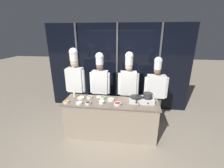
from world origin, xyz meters
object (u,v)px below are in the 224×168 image
object	(u,v)px
prep_bowl_rice	(102,102)
chef_head	(75,79)
prep_bowl_carrots	(66,102)
prep_bowl_mushrooms	(89,97)
prep_bowl_chicken	(111,100)
frying_pan	(136,96)
prep_bowl_chili_flakes	(118,104)
squeeze_bottle_oil	(74,94)
prep_bowl_shrimp	(98,97)
prep_bowl_noodles	(81,98)
stock_pot	(148,95)
prep_bowl_soy_glaze	(88,103)
prep_bowl_onion	(79,103)
serving_spoon_slotted	(97,101)
chef_pastry	(156,87)
chef_line	(128,82)
prep_bowl_scallions	(103,98)
portable_stove	(142,100)
chef_sous	(100,82)

from	to	relation	value
prep_bowl_rice	chef_head	bearing A→B (deg)	138.39
prep_bowl_carrots	prep_bowl_mushrooms	world-z (taller)	prep_bowl_mushrooms
prep_bowl_rice	prep_bowl_chicken	distance (m)	0.26
frying_pan	prep_bowl_mushrooms	xyz separation A→B (m)	(-1.12, 0.05, -0.11)
prep_bowl_carrots	prep_bowl_chicken	world-z (taller)	prep_bowl_carrots
prep_bowl_chili_flakes	prep_bowl_chicken	bearing A→B (deg)	130.92
squeeze_bottle_oil	prep_bowl_shrimp	xyz separation A→B (m)	(0.60, 0.04, -0.06)
prep_bowl_chicken	prep_bowl_noodles	size ratio (longest dim) A/B	0.98
stock_pot	prep_bowl_shrimp	xyz separation A→B (m)	(-1.17, 0.12, -0.16)
prep_bowl_soy_glaze	prep_bowl_onion	size ratio (longest dim) A/B	0.87
prep_bowl_mushrooms	serving_spoon_slotted	world-z (taller)	prep_bowl_mushrooms
prep_bowl_onion	chef_pastry	bearing A→B (deg)	28.16
chef_line	chef_head	bearing A→B (deg)	-0.53
prep_bowl_chili_flakes	prep_bowl_soy_glaze	distance (m)	0.66
prep_bowl_mushrooms	chef_line	size ratio (longest dim) A/B	0.07
prep_bowl_soy_glaze	squeeze_bottle_oil	bearing A→B (deg)	141.38
prep_bowl_chicken	squeeze_bottle_oil	bearing A→B (deg)	174.25
prep_bowl_scallions	chef_line	size ratio (longest dim) A/B	0.06
prep_bowl_carrots	prep_bowl_onion	size ratio (longest dim) A/B	0.88
squeeze_bottle_oil	prep_bowl_scallions	distance (m)	0.72
prep_bowl_chicken	chef_line	xyz separation A→B (m)	(0.38, 0.67, 0.22)
prep_bowl_scallions	prep_bowl_onion	world-z (taller)	prep_bowl_scallions
prep_bowl_carrots	prep_bowl_shrimp	world-z (taller)	prep_bowl_carrots
prep_bowl_carrots	chef_head	world-z (taller)	chef_head
prep_bowl_scallions	chef_pastry	distance (m)	1.48
stock_pot	squeeze_bottle_oil	size ratio (longest dim) A/B	1.27
frying_pan	prep_bowl_mushrooms	distance (m)	1.13
prep_bowl_chili_flakes	prep_bowl_rice	xyz separation A→B (m)	(-0.37, 0.02, 0.00)
serving_spoon_slotted	chef_line	bearing A→B (deg)	46.89
prep_bowl_onion	prep_bowl_rice	bearing A→B (deg)	11.12
prep_bowl_onion	chef_head	xyz separation A→B (m)	(-0.40, 0.89, 0.28)
prep_bowl_chili_flakes	serving_spoon_slotted	bearing A→B (deg)	165.21
prep_bowl_chicken	prep_bowl_noodles	bearing A→B (deg)	178.44
portable_stove	prep_bowl_soy_glaze	world-z (taller)	portable_stove
portable_stove	prep_bowl_chili_flakes	distance (m)	0.58
prep_bowl_chili_flakes	prep_bowl_noodles	bearing A→B (deg)	166.55
prep_bowl_rice	prep_bowl_soy_glaze	world-z (taller)	prep_bowl_rice
prep_bowl_chili_flakes	serving_spoon_slotted	distance (m)	0.51
prep_bowl_chicken	chef_head	xyz separation A→B (m)	(-1.08, 0.61, 0.28)
stock_pot	prep_bowl_mushrooms	bearing A→B (deg)	178.05
stock_pot	prep_bowl_noodles	xyz separation A→B (m)	(-1.59, 0.01, -0.16)
stock_pot	chef_sous	world-z (taller)	chef_sous
prep_bowl_onion	chef_pastry	distance (m)	2.05
squeeze_bottle_oil	prep_bowl_mushrooms	xyz separation A→B (m)	(0.39, -0.03, -0.05)
prep_bowl_onion	prep_bowl_noodles	size ratio (longest dim) A/B	0.89
chef_sous	chef_pastry	xyz separation A→B (m)	(1.52, 0.01, -0.09)
chef_line	chef_pastry	world-z (taller)	chef_line
prep_bowl_noodles	squeeze_bottle_oil	bearing A→B (deg)	158.63
prep_bowl_scallions	serving_spoon_slotted	world-z (taller)	prep_bowl_scallions
prep_bowl_chili_flakes	prep_bowl_chicken	world-z (taller)	prep_bowl_chili_flakes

